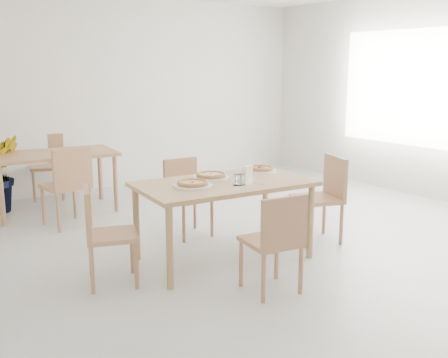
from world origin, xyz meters
TOP-DOWN VIEW (x-y plane):
  - room at (2.98, 0.30)m, footprint 7.28×7.00m
  - main_table at (-0.68, 0.03)m, footprint 1.66×1.03m
  - chair_south at (-0.78, -0.85)m, footprint 0.46×0.46m
  - chair_north at (-0.58, 0.90)m, footprint 0.41×0.41m
  - chair_west at (-1.84, 0.11)m, footprint 0.52×0.52m
  - chair_east at (0.49, -0.11)m, footprint 0.56×0.56m
  - plate_margherita at (-1.02, 0.03)m, footprint 0.35×0.35m
  - plate_mushroom at (-0.69, 0.23)m, footprint 0.34×0.34m
  - plate_pepperoni at (-0.09, 0.22)m, footprint 0.31×0.31m
  - pizza_margherita at (-1.02, 0.03)m, footprint 0.29×0.29m
  - pizza_mushroom at (-0.69, 0.23)m, footprint 0.35×0.35m
  - pizza_pepperoni at (-0.09, 0.22)m, footprint 0.29×0.29m
  - tumbler_a at (-0.66, -0.16)m, footprint 0.07×0.07m
  - tumbler_b at (-0.63, -0.16)m, footprint 0.08×0.08m
  - napkin_holder at (-0.46, -0.04)m, footprint 0.13×0.09m
  - fork_a at (-0.47, -0.23)m, footprint 0.02×0.16m
  - fork_b at (-0.57, -0.12)m, footprint 0.11×0.18m
  - second_table at (-1.47, 2.60)m, footprint 1.55×0.99m
  - chair_back_s at (-1.54, 1.85)m, footprint 0.51×0.51m
  - chair_back_n at (-1.30, 3.42)m, footprint 0.55×0.55m
  - plate_empty at (-1.33, 2.50)m, footprint 0.33×0.33m
  - potted_plant at (-2.03, 2.97)m, footprint 0.61×0.53m

SIDE VIEW (x-z plane):
  - chair_north at x=-0.58m, z-range 0.07..0.89m
  - chair_south at x=-0.78m, z-range 0.07..0.89m
  - potted_plant at x=-2.03m, z-range 0.00..0.96m
  - chair_west at x=-1.84m, z-range 0.07..0.90m
  - chair_back_n at x=-1.30m, z-range 0.07..0.94m
  - chair_east at x=0.49m, z-range 0.07..0.96m
  - chair_back_s at x=-1.54m, z-range 0.07..0.99m
  - second_table at x=-1.47m, z-range 0.29..1.04m
  - main_table at x=-0.68m, z-range 0.30..1.05m
  - fork_a at x=-0.47m, z-range 0.75..0.76m
  - fork_b at x=-0.57m, z-range 0.75..0.76m
  - plate_margherita at x=-1.02m, z-range 0.75..0.77m
  - plate_mushroom at x=-0.69m, z-range 0.75..0.77m
  - plate_pepperoni at x=-0.09m, z-range 0.75..0.77m
  - plate_empty at x=-1.33m, z-range 0.75..0.77m
  - pizza_margherita at x=-1.02m, z-range 0.76..0.80m
  - pizza_mushroom at x=-0.69m, z-range 0.77..0.80m
  - pizza_pepperoni at x=-0.09m, z-range 0.77..0.80m
  - tumbler_a at x=-0.66m, z-range 0.75..0.85m
  - tumbler_b at x=-0.63m, z-range 0.75..0.85m
  - napkin_holder at x=-0.46m, z-range 0.75..0.88m
  - room at x=2.98m, z-range -2.00..5.00m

